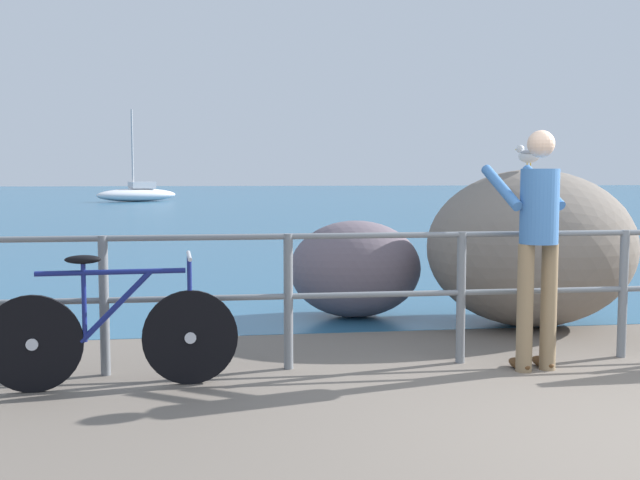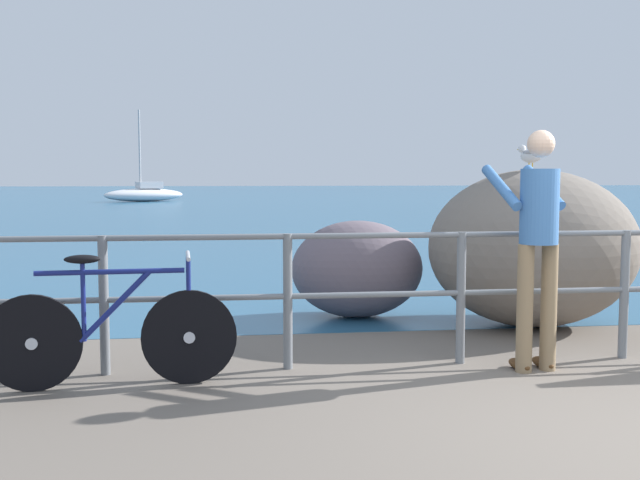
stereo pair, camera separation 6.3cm
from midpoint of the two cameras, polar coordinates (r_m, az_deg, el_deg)
name	(u,v)px [view 2 (the right image)]	position (r m, az deg, el deg)	size (l,w,h in m)	color
ground_plane	(303,222)	(23.95, -1.24, 1.38)	(120.00, 120.00, 0.10)	#6B6056
sea_surface	(261,196)	(51.83, -4.48, 3.36)	(120.00, 90.00, 0.01)	#285B7F
promenade_railing	(544,280)	(6.13, 16.91, -2.93)	(9.44, 0.07, 1.02)	slate
bicycle	(113,331)	(5.35, -15.12, -6.71)	(1.70, 0.48, 0.92)	black
person_at_railing	(537,238)	(5.77, 16.43, 0.15)	(0.51, 0.66, 1.78)	#8C7251
breakwater_boulder_main	(533,248)	(7.52, 16.05, -0.58)	(2.01, 1.79, 1.51)	slate
breakwater_boulder_left	(357,269)	(7.70, 3.08, -2.21)	(1.35, 0.96, 0.99)	slate
seagull	(531,154)	(7.41, 15.92, 6.26)	(0.20, 0.34, 0.23)	gold
sailboat	(144,194)	(41.71, -13.12, 3.44)	(4.52, 3.12, 4.90)	white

